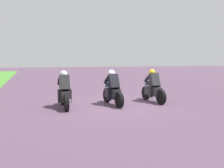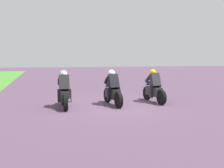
{
  "view_description": "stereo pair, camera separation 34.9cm",
  "coord_description": "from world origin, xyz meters",
  "px_view_note": "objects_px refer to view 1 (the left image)",
  "views": [
    {
      "loc": [
        -9.39,
        3.28,
        1.9
      ],
      "look_at": [
        0.12,
        -0.05,
        0.9
      ],
      "focal_mm": 37.78,
      "sensor_mm": 36.0,
      "label": 1
    },
    {
      "loc": [
        -9.5,
        2.95,
        1.9
      ],
      "look_at": [
        0.12,
        -0.05,
        0.9
      ],
      "focal_mm": 37.78,
      "sensor_mm": 36.0,
      "label": 2
    }
  ],
  "objects_px": {
    "rider_lane_a": "(153,88)",
    "rider_lane_c": "(64,92)",
    "traffic_cone": "(159,90)",
    "rider_lane_b": "(113,91)"
  },
  "relations": [
    {
      "from": "rider_lane_a",
      "to": "rider_lane_c",
      "type": "bearing_deg",
      "value": 89.89
    },
    {
      "from": "traffic_cone",
      "to": "rider_lane_a",
      "type": "bearing_deg",
      "value": 144.6
    },
    {
      "from": "rider_lane_b",
      "to": "rider_lane_c",
      "type": "distance_m",
      "value": 2.04
    },
    {
      "from": "rider_lane_a",
      "to": "rider_lane_b",
      "type": "xyz_separation_m",
      "value": [
        -0.11,
        2.02,
        0.0
      ]
    },
    {
      "from": "rider_lane_b",
      "to": "traffic_cone",
      "type": "bearing_deg",
      "value": -59.01
    },
    {
      "from": "rider_lane_b",
      "to": "traffic_cone",
      "type": "height_order",
      "value": "rider_lane_b"
    },
    {
      "from": "rider_lane_a",
      "to": "rider_lane_c",
      "type": "distance_m",
      "value": 4.07
    },
    {
      "from": "rider_lane_b",
      "to": "traffic_cone",
      "type": "distance_m",
      "value": 4.52
    },
    {
      "from": "rider_lane_c",
      "to": "rider_lane_b",
      "type": "bearing_deg",
      "value": -90.02
    },
    {
      "from": "rider_lane_c",
      "to": "traffic_cone",
      "type": "distance_m",
      "value": 6.29
    }
  ]
}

